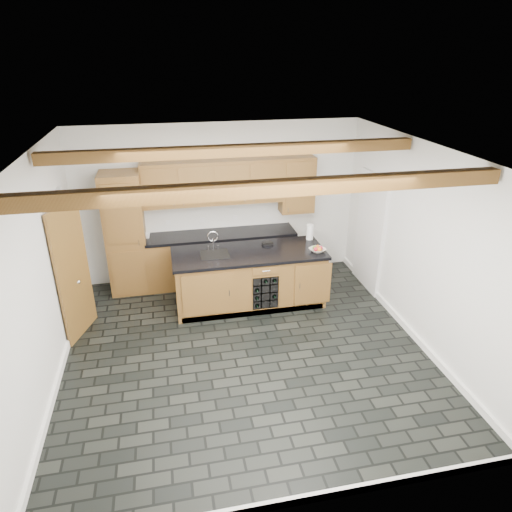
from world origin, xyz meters
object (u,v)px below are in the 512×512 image
(kitchen_scale, at_px, (268,243))
(paper_towel, at_px, (310,232))
(island, at_px, (250,278))
(fruit_bowl, at_px, (317,250))

(kitchen_scale, relative_size, paper_towel, 0.70)
(island, distance_m, kitchen_scale, 0.65)
(island, xyz_separation_m, kitchen_scale, (0.35, 0.23, 0.49))
(kitchen_scale, xyz_separation_m, fruit_bowl, (0.72, -0.45, 0.01))
(island, relative_size, fruit_bowl, 9.93)
(island, bearing_deg, kitchen_scale, 33.51)
(kitchen_scale, distance_m, fruit_bowl, 0.85)
(kitchen_scale, bearing_deg, paper_towel, -1.58)
(island, height_order, paper_towel, paper_towel)
(island, relative_size, paper_towel, 9.41)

